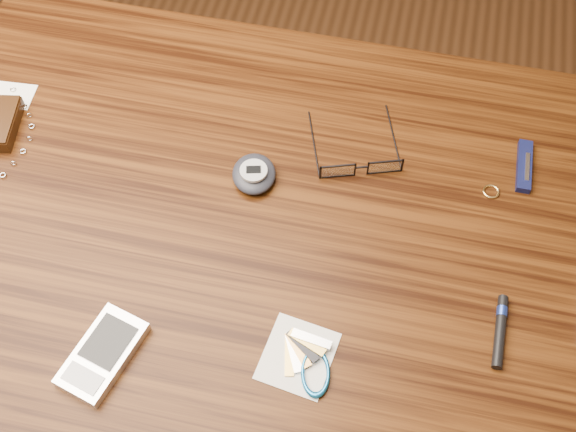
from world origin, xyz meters
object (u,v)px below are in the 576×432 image
notepad_keys (307,362)px  pedometer (254,174)px  desk (259,256)px  pocket_knife (524,166)px  eyeglasses (360,165)px  pda_phone (103,354)px

notepad_keys → pedometer: bearing=116.9°
desk → pocket_knife: pocket_knife is taller
eyeglasses → notepad_keys: size_ratio=1.51×
pedometer → notepad_keys: size_ratio=0.81×
pedometer → notepad_keys: 0.27m
pedometer → notepad_keys: pedometer is taller
eyeglasses → pedometer: 0.14m
pda_phone → pedometer: size_ratio=1.54×
eyeglasses → notepad_keys: (-0.01, -0.29, -0.01)m
eyeglasses → pda_phone: 0.41m
pedometer → pocket_knife: 0.37m
eyeglasses → pocket_knife: (0.22, 0.05, -0.01)m
pocket_knife → pedometer: bearing=-164.8°
pda_phone → notepad_keys: bearing=10.4°
pda_phone → pocket_knife: (0.47, 0.38, -0.00)m
pedometer → notepad_keys: bearing=-63.1°
pedometer → notepad_keys: (0.12, -0.24, -0.01)m
eyeglasses → pocket_knife: eyeglasses is taller
pda_phone → pocket_knife: 0.60m
pda_phone → pedometer: pedometer is taller
pedometer → pda_phone: bearing=-111.2°
pedometer → pocket_knife: pedometer is taller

